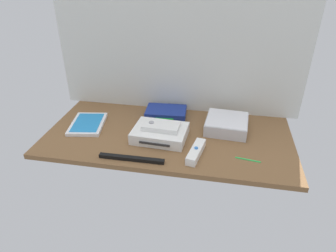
% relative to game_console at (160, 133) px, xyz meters
% --- Properties ---
extents(ground_plane, '(1.00, 0.48, 0.02)m').
position_rel_game_console_xyz_m(ground_plane, '(0.03, 0.03, -0.03)').
color(ground_plane, brown).
rests_on(ground_plane, ground).
extents(back_wall, '(1.10, 0.01, 0.64)m').
position_rel_game_console_xyz_m(back_wall, '(0.03, 0.28, 0.30)').
color(back_wall, silver).
rests_on(back_wall, ground).
extents(game_console, '(0.22, 0.17, 0.04)m').
position_rel_game_console_xyz_m(game_console, '(0.00, 0.00, 0.00)').
color(game_console, white).
rests_on(game_console, ground_plane).
extents(mini_computer, '(0.18, 0.18, 0.05)m').
position_rel_game_console_xyz_m(mini_computer, '(0.26, 0.12, 0.00)').
color(mini_computer, silver).
rests_on(mini_computer, ground_plane).
extents(game_case, '(0.16, 0.21, 0.02)m').
position_rel_game_console_xyz_m(game_case, '(-0.33, 0.04, -0.01)').
color(game_case, white).
rests_on(game_case, ground_plane).
extents(network_router, '(0.19, 0.13, 0.03)m').
position_rel_game_console_xyz_m(network_router, '(-0.01, 0.19, -0.00)').
color(network_router, navy).
rests_on(network_router, ground_plane).
extents(remote_wand, '(0.06, 0.15, 0.03)m').
position_rel_game_console_xyz_m(remote_wand, '(0.15, -0.09, -0.01)').
color(remote_wand, white).
rests_on(remote_wand, ground_plane).
extents(remote_classic_pad, '(0.15, 0.09, 0.02)m').
position_rel_game_console_xyz_m(remote_classic_pad, '(0.00, 0.00, 0.03)').
color(remote_classic_pad, white).
rests_on(remote_classic_pad, game_console).
extents(sensor_bar, '(0.24, 0.02, 0.01)m').
position_rel_game_console_xyz_m(sensor_bar, '(-0.07, -0.17, -0.01)').
color(sensor_bar, black).
rests_on(sensor_bar, ground_plane).
extents(stylus_pen, '(0.09, 0.02, 0.01)m').
position_rel_game_console_xyz_m(stylus_pen, '(0.34, -0.09, -0.02)').
color(stylus_pen, green).
rests_on(stylus_pen, ground_plane).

